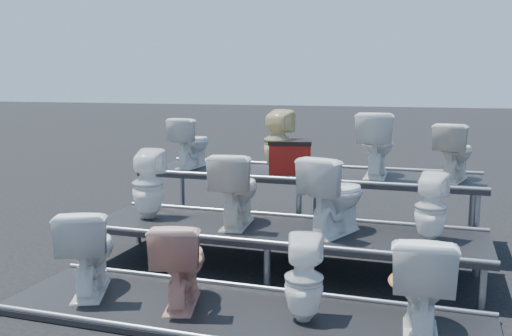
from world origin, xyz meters
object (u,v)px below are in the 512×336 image
(toilet_3, at_px, (422,284))
(toilet_7, at_px, (431,207))
(toilet_1, at_px, (181,262))
(toilet_8, at_px, (191,142))
(toilet_2, at_px, (304,279))
(toilet_4, at_px, (148,184))
(toilet_0, at_px, (89,250))
(toilet_6, at_px, (335,195))
(toilet_9, at_px, (278,141))
(toilet_11, at_px, (454,152))
(toilet_10, at_px, (376,144))
(toilet_5, at_px, (236,189))
(red_crate, at_px, (290,158))

(toilet_3, distance_m, toilet_7, 1.34)
(toilet_1, xyz_separation_m, toilet_8, (-1.07, 2.60, 0.75))
(toilet_2, xyz_separation_m, toilet_4, (-2.12, 1.30, 0.44))
(toilet_0, distance_m, toilet_6, 2.46)
(toilet_0, relative_size, toilet_6, 1.01)
(toilet_7, bearing_deg, toilet_9, -21.95)
(toilet_0, xyz_separation_m, toilet_11, (3.21, 2.60, 0.73))
(toilet_10, bearing_deg, toilet_8, -1.20)
(toilet_7, bearing_deg, toilet_4, 12.28)
(toilet_0, xyz_separation_m, toilet_10, (2.31, 2.60, 0.79))
(toilet_2, height_order, toilet_11, toilet_11)
(toilet_1, height_order, toilet_9, toilet_9)
(toilet_2, xyz_separation_m, toilet_8, (-2.17, 2.60, 0.78))
(toilet_9, bearing_deg, toilet_5, 94.00)
(toilet_2, bearing_deg, toilet_7, -134.41)
(toilet_2, distance_m, red_crate, 2.73)
(toilet_6, distance_m, toilet_8, 2.56)
(toilet_4, bearing_deg, toilet_3, 148.75)
(toilet_10, bearing_deg, toilet_6, 77.51)
(toilet_4, bearing_deg, red_crate, -145.29)
(toilet_1, relative_size, red_crate, 1.51)
(toilet_3, distance_m, toilet_11, 2.71)
(toilet_0, bearing_deg, toilet_1, 156.94)
(toilet_2, distance_m, toilet_11, 2.96)
(toilet_5, height_order, toilet_11, toilet_11)
(toilet_10, bearing_deg, toilet_3, 102.89)
(toilet_0, bearing_deg, toilet_3, 156.94)
(toilet_7, distance_m, toilet_9, 2.36)
(toilet_7, xyz_separation_m, toilet_8, (-3.12, 1.30, 0.40))
(toilet_7, height_order, toilet_10, toilet_10)
(toilet_5, relative_size, toilet_8, 1.20)
(toilet_0, xyz_separation_m, toilet_2, (2.04, 0.00, -0.05))
(toilet_1, xyz_separation_m, toilet_5, (0.04, 1.30, 0.42))
(toilet_2, xyz_separation_m, toilet_11, (1.17, 2.60, 0.78))
(toilet_9, xyz_separation_m, toilet_10, (1.23, 0.00, -0.00))
(toilet_7, xyz_separation_m, toilet_10, (-0.68, 1.30, 0.46))
(toilet_1, xyz_separation_m, toilet_10, (1.37, 2.60, 0.81))
(red_crate, bearing_deg, toilet_3, -68.22)
(toilet_7, bearing_deg, toilet_0, 35.81)
(toilet_6, relative_size, red_crate, 1.59)
(toilet_9, relative_size, toilet_10, 1.00)
(toilet_8, bearing_deg, toilet_4, 97.66)
(toilet_5, bearing_deg, toilet_1, 81.91)
(toilet_1, xyz_separation_m, toilet_4, (-1.02, 1.30, 0.41))
(toilet_1, bearing_deg, toilet_0, -15.20)
(toilet_4, distance_m, toilet_5, 1.06)
(toilet_0, bearing_deg, toilet_4, -109.42)
(toilet_6, bearing_deg, toilet_2, 110.39)
(toilet_4, distance_m, toilet_9, 1.79)
(toilet_7, height_order, red_crate, red_crate)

